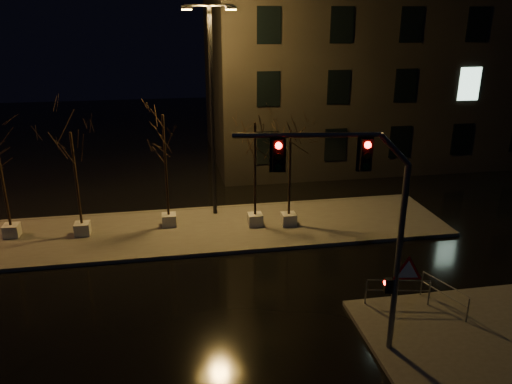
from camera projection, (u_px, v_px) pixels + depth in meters
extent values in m
plane|color=black|center=(222.00, 300.00, 17.25)|extent=(90.00, 90.00, 0.00)
cube|color=#47443F|center=(208.00, 229.00, 22.79)|extent=(22.00, 5.00, 0.15)
cube|color=#47443F|center=(480.00, 336.00, 15.21)|extent=(7.00, 5.00, 0.15)
cube|color=black|center=(396.00, 43.00, 33.73)|extent=(25.00, 12.00, 15.00)
cube|color=#B0AFA5|center=(12.00, 231.00, 21.78)|extent=(0.65, 0.65, 0.55)
cylinder|color=black|center=(3.00, 184.00, 21.05)|extent=(0.11, 0.11, 3.77)
cube|color=#B0AFA5|center=(83.00, 229.00, 21.96)|extent=(0.65, 0.65, 0.55)
cylinder|color=black|center=(76.00, 179.00, 21.19)|extent=(0.11, 0.11, 4.06)
cube|color=#B0AFA5|center=(169.00, 220.00, 22.91)|extent=(0.65, 0.65, 0.55)
cylinder|color=black|center=(166.00, 166.00, 22.05)|extent=(0.11, 0.11, 4.59)
cube|color=#B0AFA5|center=(255.00, 219.00, 22.96)|extent=(0.65, 0.65, 0.55)
cylinder|color=black|center=(255.00, 170.00, 22.15)|extent=(0.11, 0.11, 4.25)
cube|color=#B0AFA5|center=(289.00, 219.00, 23.00)|extent=(0.65, 0.65, 0.55)
cylinder|color=black|center=(290.00, 173.00, 22.25)|extent=(0.11, 0.11, 3.90)
cylinder|color=#585B60|center=(398.00, 262.00, 13.66)|extent=(0.17, 0.17, 5.57)
cylinder|color=#585B60|center=(307.00, 135.00, 12.39)|extent=(3.69, 0.66, 0.13)
cube|color=black|center=(366.00, 154.00, 12.61)|extent=(0.30, 0.24, 0.84)
cube|color=black|center=(278.00, 155.00, 12.54)|extent=(0.30, 0.24, 0.84)
cube|color=black|center=(388.00, 286.00, 13.91)|extent=(0.23, 0.19, 0.42)
cone|color=red|center=(407.00, 271.00, 13.72)|extent=(0.96, 0.17, 0.96)
sphere|color=#FF0C07|center=(411.00, 143.00, 12.54)|extent=(0.17, 0.17, 0.17)
cylinder|color=black|center=(212.00, 116.00, 22.83)|extent=(0.19, 0.19, 9.56)
cylinder|color=black|center=(209.00, 5.00, 21.23)|extent=(2.10, 0.26, 0.10)
cube|color=#FBAF32|center=(187.00, 9.00, 21.05)|extent=(0.50, 0.30, 0.19)
cube|color=#FBAF32|center=(231.00, 9.00, 21.50)|extent=(0.50, 0.30, 0.19)
cylinder|color=#585B60|center=(366.00, 292.00, 16.64)|extent=(0.05, 0.05, 0.86)
cylinder|color=#585B60|center=(429.00, 293.00, 16.57)|extent=(0.05, 0.05, 0.86)
cylinder|color=#585B60|center=(399.00, 280.00, 16.44)|extent=(2.06, 0.47, 0.04)
cylinder|color=#585B60|center=(398.00, 290.00, 16.57)|extent=(2.06, 0.47, 0.04)
cylinder|color=#585B60|center=(468.00, 310.00, 15.63)|extent=(0.05, 0.05, 0.85)
cylinder|color=#585B60|center=(422.00, 284.00, 17.18)|extent=(0.05, 0.05, 0.85)
cylinder|color=#585B60|center=(445.00, 284.00, 16.25)|extent=(0.67, 1.79, 0.04)
cylinder|color=#585B60|center=(444.00, 294.00, 16.37)|extent=(0.67, 1.79, 0.04)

